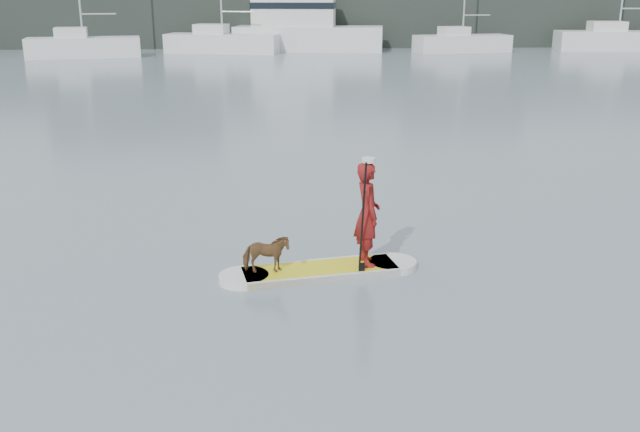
{
  "coord_description": "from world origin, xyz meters",
  "views": [
    {
      "loc": [
        2.37,
        -7.62,
        4.43
      ],
      "look_at": [
        2.95,
        3.16,
        1.0
      ],
      "focal_mm": 40.0,
      "sensor_mm": 36.0,
      "label": 1
    }
  ],
  "objects_px": {
    "dog": "(266,254)",
    "sailboat_e": "(461,42)",
    "motor_yacht_a": "(302,26)",
    "sailboat_d": "(222,41)",
    "sailboat_c": "(83,46)",
    "paddler": "(367,214)",
    "sailboat_f": "(617,38)",
    "paddleboard": "(320,271)"
  },
  "relations": [
    {
      "from": "sailboat_f",
      "to": "motor_yacht_a",
      "type": "bearing_deg",
      "value": -176.21
    },
    {
      "from": "dog",
      "to": "sailboat_e",
      "type": "height_order",
      "value": "sailboat_e"
    },
    {
      "from": "sailboat_d",
      "to": "motor_yacht_a",
      "type": "distance_m",
      "value": 6.23
    },
    {
      "from": "sailboat_f",
      "to": "motor_yacht_a",
      "type": "height_order",
      "value": "sailboat_f"
    },
    {
      "from": "dog",
      "to": "sailboat_e",
      "type": "bearing_deg",
      "value": -19.96
    },
    {
      "from": "sailboat_c",
      "to": "motor_yacht_a",
      "type": "height_order",
      "value": "sailboat_c"
    },
    {
      "from": "dog",
      "to": "motor_yacht_a",
      "type": "distance_m",
      "value": 44.86
    },
    {
      "from": "sailboat_c",
      "to": "sailboat_d",
      "type": "bearing_deg",
      "value": 7.79
    },
    {
      "from": "sailboat_c",
      "to": "sailboat_f",
      "type": "bearing_deg",
      "value": -5.85
    },
    {
      "from": "paddler",
      "to": "sailboat_d",
      "type": "xyz_separation_m",
      "value": [
        -5.69,
        42.93,
        -0.11
      ]
    },
    {
      "from": "paddleboard",
      "to": "sailboat_f",
      "type": "height_order",
      "value": "sailboat_f"
    },
    {
      "from": "motor_yacht_a",
      "to": "sailboat_d",
      "type": "bearing_deg",
      "value": -157.49
    },
    {
      "from": "sailboat_f",
      "to": "paddleboard",
      "type": "bearing_deg",
      "value": -113.71
    },
    {
      "from": "paddleboard",
      "to": "paddler",
      "type": "xyz_separation_m",
      "value": [
        0.78,
        0.15,
        0.92
      ]
    },
    {
      "from": "paddleboard",
      "to": "sailboat_d",
      "type": "bearing_deg",
      "value": 85.69
    },
    {
      "from": "motor_yacht_a",
      "to": "sailboat_e",
      "type": "bearing_deg",
      "value": -0.75
    },
    {
      "from": "sailboat_d",
      "to": "motor_yacht_a",
      "type": "xyz_separation_m",
      "value": [
        5.95,
        1.55,
        1.0
      ]
    },
    {
      "from": "paddler",
      "to": "dog",
      "type": "height_order",
      "value": "paddler"
    },
    {
      "from": "sailboat_e",
      "to": "sailboat_c",
      "type": "bearing_deg",
      "value": 175.02
    },
    {
      "from": "sailboat_d",
      "to": "sailboat_e",
      "type": "distance_m",
      "value": 17.72
    },
    {
      "from": "motor_yacht_a",
      "to": "paddler",
      "type": "bearing_deg",
      "value": -82.47
    },
    {
      "from": "paddler",
      "to": "sailboat_e",
      "type": "xyz_separation_m",
      "value": [
        12.04,
        42.69,
        -0.24
      ]
    },
    {
      "from": "paddler",
      "to": "motor_yacht_a",
      "type": "bearing_deg",
      "value": -8.38
    },
    {
      "from": "dog",
      "to": "sailboat_d",
      "type": "height_order",
      "value": "sailboat_d"
    },
    {
      "from": "paddleboard",
      "to": "sailboat_f",
      "type": "xyz_separation_m",
      "value": [
        24.98,
        43.68,
        0.86
      ]
    },
    {
      "from": "sailboat_f",
      "to": "motor_yacht_a",
      "type": "relative_size",
      "value": 1.19
    },
    {
      "from": "sailboat_f",
      "to": "sailboat_e",
      "type": "bearing_deg",
      "value": -170.0
    },
    {
      "from": "paddler",
      "to": "motor_yacht_a",
      "type": "xyz_separation_m",
      "value": [
        0.26,
        44.48,
        0.89
      ]
    },
    {
      "from": "paddler",
      "to": "sailboat_c",
      "type": "distance_m",
      "value": 42.42
    },
    {
      "from": "sailboat_c",
      "to": "sailboat_d",
      "type": "height_order",
      "value": "sailboat_d"
    },
    {
      "from": "paddleboard",
      "to": "sailboat_c",
      "type": "distance_m",
      "value": 42.3
    },
    {
      "from": "dog",
      "to": "sailboat_c",
      "type": "relative_size",
      "value": 0.07
    },
    {
      "from": "dog",
      "to": "sailboat_f",
      "type": "distance_m",
      "value": 50.9
    },
    {
      "from": "paddleboard",
      "to": "sailboat_c",
      "type": "relative_size",
      "value": 0.3
    },
    {
      "from": "paddleboard",
      "to": "motor_yacht_a",
      "type": "height_order",
      "value": "motor_yacht_a"
    },
    {
      "from": "dog",
      "to": "sailboat_e",
      "type": "xyz_separation_m",
      "value": [
        13.68,
        43.01,
        0.3
      ]
    },
    {
      "from": "sailboat_d",
      "to": "sailboat_f",
      "type": "bearing_deg",
      "value": 13.08
    },
    {
      "from": "sailboat_f",
      "to": "sailboat_c",
      "type": "bearing_deg",
      "value": -168.38
    },
    {
      "from": "motor_yacht_a",
      "to": "sailboat_c",
      "type": "bearing_deg",
      "value": -154.69
    },
    {
      "from": "sailboat_c",
      "to": "sailboat_f",
      "type": "height_order",
      "value": "sailboat_f"
    },
    {
      "from": "dog",
      "to": "sailboat_c",
      "type": "height_order",
      "value": "sailboat_c"
    },
    {
      "from": "dog",
      "to": "sailboat_f",
      "type": "relative_size",
      "value": 0.05
    }
  ]
}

